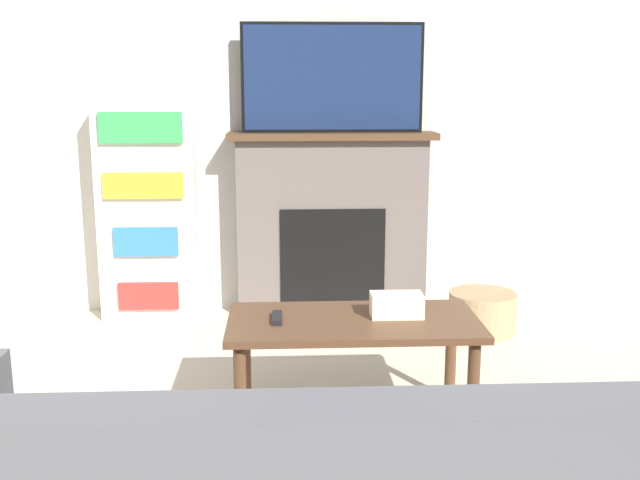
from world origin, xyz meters
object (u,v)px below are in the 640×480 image
fireplace (332,224)px  bookshelf (149,209)px  tv (332,78)px  storage_basket (482,312)px  coffee_table (353,333)px

fireplace → bookshelf: bearing=-178.8°
tv → storage_basket: (0.86, -0.41, -1.35)m
coffee_table → storage_basket: bearing=53.1°
fireplace → storage_basket: bearing=-26.3°
tv → storage_basket: bearing=-25.2°
tv → coffee_table: tv is taller
fireplace → coffee_table: (-0.01, -1.58, -0.17)m
fireplace → storage_basket: (0.86, -0.42, -0.46)m
fireplace → storage_basket: fireplace is taller
bookshelf → storage_basket: size_ratio=3.44×
coffee_table → storage_basket: coffee_table is taller
tv → coffee_table: size_ratio=1.03×
tv → storage_basket: tv is taller
tv → bookshelf: (-1.12, -0.00, -0.79)m
fireplace → storage_basket: 1.06m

